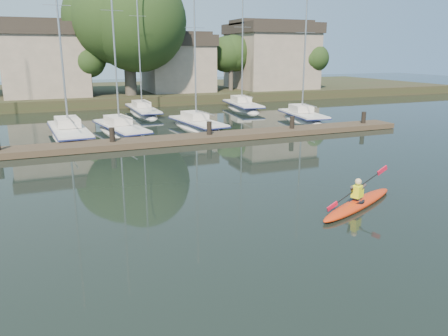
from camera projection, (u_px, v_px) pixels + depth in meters
name	position (u px, v px, depth m)	size (l,w,h in m)	color
ground	(272.00, 227.00, 14.03)	(160.00, 160.00, 0.00)	black
kayak	(358.00, 202.00, 15.79)	(4.65, 2.60, 1.54)	red
dock	(163.00, 141.00, 26.51)	(34.00, 2.00, 1.80)	#49382A
sailboat_1	(70.00, 140.00, 28.74)	(2.72, 8.80, 14.18)	silver
sailboat_2	(121.00, 136.00, 30.13)	(3.38, 8.54, 13.79)	silver
sailboat_3	(198.00, 131.00, 32.06)	(2.96, 7.79, 12.25)	silver
sailboat_4	(302.00, 123.00, 35.70)	(3.06, 7.29, 12.01)	silver
sailboat_6	(143.00, 115.00, 39.46)	(1.93, 9.05, 14.38)	silver
sailboat_7	(242.00, 111.00, 42.57)	(2.98, 8.41, 13.27)	silver
shore	(118.00, 71.00, 49.84)	(90.00, 25.25, 12.75)	#263319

